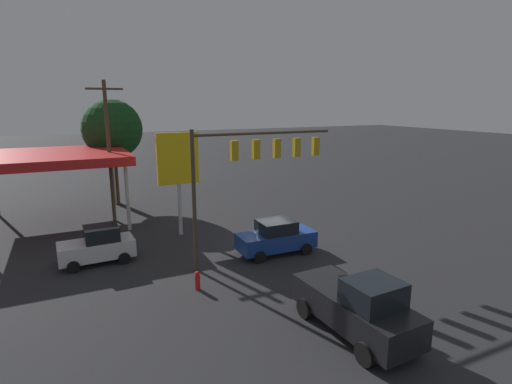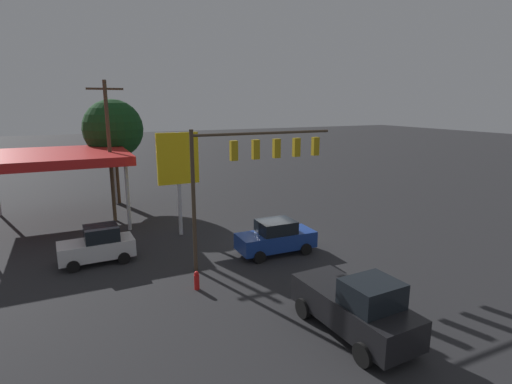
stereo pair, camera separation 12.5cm
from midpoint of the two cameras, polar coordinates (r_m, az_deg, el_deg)
name	(u,v)px [view 2 (the right image)]	position (r m, az deg, el deg)	size (l,w,h in m)	color
ground_plane	(270,246)	(23.96, 2.21, -7.79)	(200.00, 200.00, 0.00)	#262628
traffic_signal_assembly	(254,160)	(20.64, -0.08, 4.65)	(7.88, 0.43, 7.13)	#473828
utility_pole	(110,149)	(29.81, -20.07, 5.84)	(2.40, 0.26, 9.87)	#473828
gas_station_canopy	(54,158)	(30.98, -26.77, 4.40)	(9.61, 9.03, 4.99)	red
price_sign	(178,163)	(25.40, -10.94, 4.15)	(2.61, 0.27, 6.57)	#B7B7BC
pickup_parked	(356,307)	(15.55, 14.30, -15.58)	(2.46, 5.29, 2.40)	black
sedan_waiting	(276,237)	(22.65, 3.02, -6.47)	(4.43, 2.12, 1.93)	navy
hatchback_crossing	(98,245)	(23.00, -21.52, -7.08)	(3.86, 2.08, 1.97)	silver
street_tree	(113,129)	(35.05, -19.63, 8.45)	(4.80, 4.80, 8.66)	#4C331E
fire_hydrant	(197,280)	(18.84, -8.28, -12.37)	(0.24, 0.24, 0.88)	red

